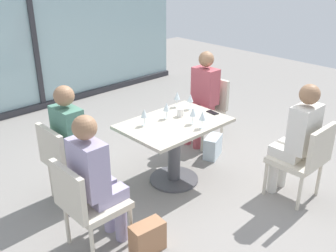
{
  "coord_description": "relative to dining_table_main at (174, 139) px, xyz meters",
  "views": [
    {
      "loc": [
        -2.69,
        -2.74,
        2.39
      ],
      "look_at": [
        0.0,
        0.1,
        0.65
      ],
      "focal_mm": 41.42,
      "sensor_mm": 36.0,
      "label": 1
    }
  ],
  "objects": [
    {
      "name": "ground_plane",
      "position": [
        0.0,
        0.0,
        -0.52
      ],
      "size": [
        12.0,
        12.0,
        0.0
      ],
      "primitive_type": "plane",
      "color": "gray"
    },
    {
      "name": "window_wall_backdrop",
      "position": [
        0.0,
        3.2,
        0.69
      ],
      "size": [
        5.76,
        0.1,
        2.7
      ],
      "color": "#97B7BC",
      "rests_on": "ground_plane"
    },
    {
      "name": "dining_table_main",
      "position": [
        0.0,
        0.0,
        0.0
      ],
      "size": [
        1.13,
        0.79,
        0.73
      ],
      "color": "#BCB29E",
      "rests_on": "ground_plane"
    },
    {
      "name": "chair_side_end",
      "position": [
        -1.33,
        -0.31,
        -0.02
      ],
      "size": [
        0.5,
        0.46,
        0.87
      ],
      "color": "beige",
      "rests_on": "ground_plane"
    },
    {
      "name": "chair_far_right",
      "position": [
        1.07,
        0.46,
        -0.02
      ],
      "size": [
        0.5,
        0.46,
        0.87
      ],
      "color": "beige",
      "rests_on": "ground_plane"
    },
    {
      "name": "chair_far_left",
      "position": [
        -1.07,
        0.46,
        -0.02
      ],
      "size": [
        0.5,
        0.46,
        0.87
      ],
      "color": "beige",
      "rests_on": "ground_plane"
    },
    {
      "name": "chair_front_right",
      "position": [
        0.71,
        -1.18,
        -0.02
      ],
      "size": [
        0.46,
        0.5,
        0.87
      ],
      "color": "beige",
      "rests_on": "ground_plane"
    },
    {
      "name": "person_side_end",
      "position": [
        -1.22,
        -0.31,
        0.18
      ],
      "size": [
        0.39,
        0.34,
        1.26
      ],
      "color": "#9E93B7",
      "rests_on": "ground_plane"
    },
    {
      "name": "person_far_right",
      "position": [
        0.96,
        0.46,
        0.18
      ],
      "size": [
        0.39,
        0.34,
        1.26
      ],
      "color": "#B24C56",
      "rests_on": "ground_plane"
    },
    {
      "name": "person_far_left",
      "position": [
        -0.96,
        0.46,
        0.18
      ],
      "size": [
        0.39,
        0.34,
        1.26
      ],
      "color": "#4C7F6B",
      "rests_on": "ground_plane"
    },
    {
      "name": "person_front_right",
      "position": [
        0.71,
        -1.07,
        0.18
      ],
      "size": [
        0.34,
        0.39,
        1.26
      ],
      "color": "silver",
      "rests_on": "ground_plane"
    },
    {
      "name": "wine_glass_0",
      "position": [
        -0.29,
        0.16,
        0.34
      ],
      "size": [
        0.07,
        0.07,
        0.18
      ],
      "color": "silver",
      "rests_on": "dining_table_main"
    },
    {
      "name": "wine_glass_1",
      "position": [
        0.1,
        -0.31,
        0.34
      ],
      "size": [
        0.07,
        0.07,
        0.18
      ],
      "color": "silver",
      "rests_on": "dining_table_main"
    },
    {
      "name": "wine_glass_2",
      "position": [
        0.41,
        0.15,
        0.34
      ],
      "size": [
        0.07,
        0.07,
        0.18
      ],
      "color": "silver",
      "rests_on": "dining_table_main"
    },
    {
      "name": "wine_glass_3",
      "position": [
        0.35,
        0.31,
        0.34
      ],
      "size": [
        0.07,
        0.07,
        0.18
      ],
      "color": "silver",
      "rests_on": "dining_table_main"
    },
    {
      "name": "wine_glass_4",
      "position": [
        0.01,
        0.13,
        0.34
      ],
      "size": [
        0.07,
        0.07,
        0.18
      ],
      "color": "silver",
      "rests_on": "dining_table_main"
    },
    {
      "name": "wine_glass_5",
      "position": [
        0.11,
        -0.17,
        0.34
      ],
      "size": [
        0.07,
        0.07,
        0.18
      ],
      "color": "silver",
      "rests_on": "dining_table_main"
    },
    {
      "name": "coffee_cup",
      "position": [
        0.17,
        0.08,
        0.25
      ],
      "size": [
        0.08,
        0.08,
        0.09
      ],
      "primitive_type": "cylinder",
      "color": "white",
      "rests_on": "dining_table_main"
    },
    {
      "name": "cell_phone_on_table",
      "position": [
        0.5,
        -0.11,
        0.21
      ],
      "size": [
        0.09,
        0.15,
        0.01
      ],
      "primitive_type": "cube",
      "rotation": [
        0.0,
        0.0,
        -0.11
      ],
      "color": "black",
      "rests_on": "dining_table_main"
    },
    {
      "name": "handbag_0",
      "position": [
        -0.98,
        -0.68,
        -0.38
      ],
      "size": [
        0.31,
        0.19,
        0.28
      ],
      "primitive_type": "cube",
      "rotation": [
        0.0,
        0.0,
        -0.1
      ],
      "color": "#A3704C",
      "rests_on": "ground_plane"
    },
    {
      "name": "handbag_1",
      "position": [
        0.76,
        0.07,
        -0.38
      ],
      "size": [
        0.34,
        0.26,
        0.28
      ],
      "primitive_type": "cube",
      "rotation": [
        0.0,
        0.0,
        0.38
      ],
      "color": "silver",
      "rests_on": "ground_plane"
    }
  ]
}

